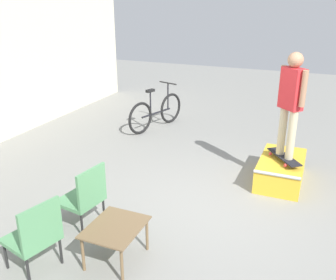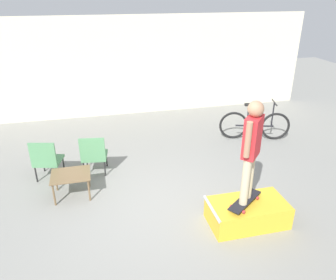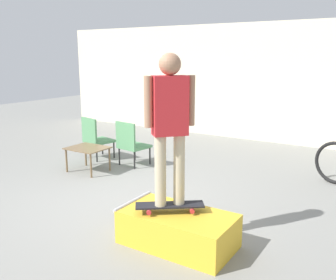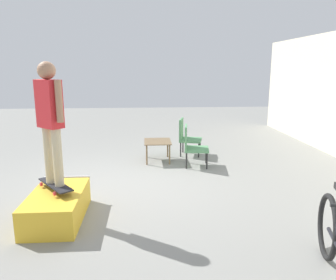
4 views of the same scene
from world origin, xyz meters
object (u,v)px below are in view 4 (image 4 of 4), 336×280
skateboard_on_ramp (55,185)px  coffee_table (158,144)px  person_skater (50,114)px  patio_chair_left (187,136)px  patio_chair_right (192,145)px  skate_ramp_box (57,206)px

skateboard_on_ramp → coffee_table: bearing=114.2°
person_skater → patio_chair_left: size_ratio=1.89×
skateboard_on_ramp → patio_chair_right: 3.32m
coffee_table → patio_chair_left: bearing=123.8°
skate_ramp_box → patio_chair_left: size_ratio=1.47×
patio_chair_left → person_skater: bearing=159.0°
coffee_table → patio_chair_left: (-0.50, 0.75, 0.07)m
person_skater → patio_chair_right: person_skater is taller
skate_ramp_box → patio_chair_right: bearing=137.1°
skate_ramp_box → person_skater: person_skater is taller
skate_ramp_box → patio_chair_right: (-2.46, 2.29, 0.28)m
skate_ramp_box → patio_chair_right: size_ratio=1.47×
person_skater → patio_chair_left: (-3.33, 2.32, -1.03)m
skateboard_on_ramp → coffee_table: 3.25m
skate_ramp_box → patio_chair_left: 4.13m
skate_ramp_box → coffee_table: size_ratio=1.82×
skate_ramp_box → patio_chair_left: patio_chair_left is taller
person_skater → coffee_table: bearing=103.7°
person_skater → coffee_table: (-2.83, 1.58, -1.10)m
person_skater → skate_ramp_box: bearing=-28.0°
coffee_table → patio_chair_right: size_ratio=0.81×
skate_ramp_box → patio_chair_left: (-3.42, 2.29, 0.28)m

